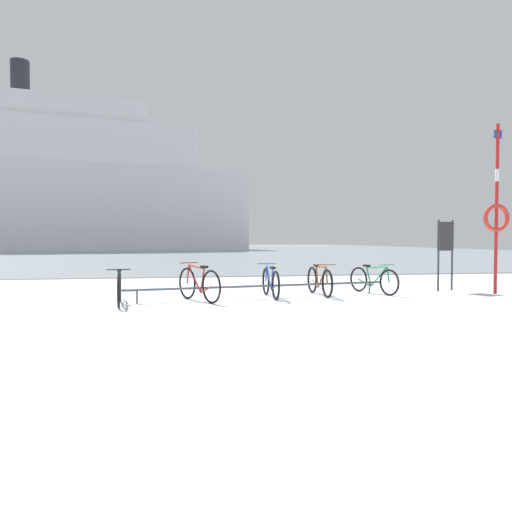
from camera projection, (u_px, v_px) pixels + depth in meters
name	position (u px, v px, depth m)	size (l,w,h in m)	color
ground	(189.00, 250.00, 60.25)	(80.00, 132.00, 0.08)	silver
bike_rack	(263.00, 286.00, 10.77)	(6.13, 1.01, 0.31)	#4C5156
bicycle_0	(119.00, 288.00, 9.76)	(0.46, 1.69, 0.76)	black
bicycle_1	(199.00, 284.00, 10.24)	(0.85, 1.52, 0.83)	black
bicycle_2	(271.00, 282.00, 10.89)	(0.46, 1.68, 0.77)	black
bicycle_3	(319.00, 281.00, 11.31)	(0.46, 1.72, 0.77)	black
bicycle_4	(373.00, 280.00, 11.69)	(0.68, 1.63, 0.75)	black
info_sign	(445.00, 243.00, 12.32)	(0.54, 0.20, 1.85)	#33383D
rescue_post	(496.00, 213.00, 11.58)	(0.70, 0.11, 4.15)	red
ferry_ship	(74.00, 189.00, 59.43)	(43.14, 19.39, 22.84)	white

